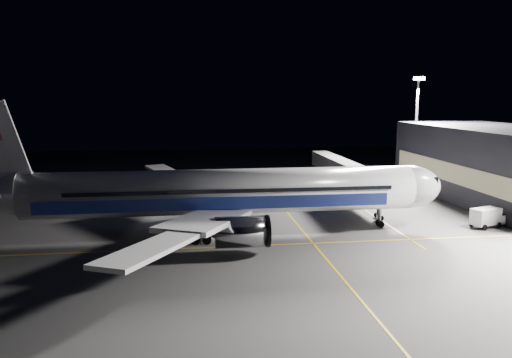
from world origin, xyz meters
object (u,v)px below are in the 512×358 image
at_px(jet_bridge, 349,172).
at_px(safety_cone_b, 230,217).
at_px(baggage_tug, 155,200).
at_px(safety_cone_c, 200,223).
at_px(airliner, 215,193).
at_px(floodlight_mast_north, 416,120).
at_px(service_truck, 488,217).
at_px(safety_cone_a, 220,211).

bearing_deg(jet_bridge, safety_cone_b, -151.94).
height_order(jet_bridge, baggage_tug, jet_bridge).
relative_size(baggage_tug, safety_cone_c, 4.62).
xyz_separation_m(jet_bridge, safety_cone_c, (-24.92, -14.06, -4.26)).
relative_size(airliner, floodlight_mast_north, 2.97).
distance_m(airliner, service_truck, 35.89).
xyz_separation_m(airliner, safety_cone_a, (1.28, 10.94, -4.87)).
bearing_deg(safety_cone_c, floodlight_mast_north, 33.11).
bearing_deg(jet_bridge, floodlight_mast_north, 37.74).
distance_m(baggage_tug, safety_cone_b, 15.02).
bearing_deg(safety_cone_a, safety_cone_b, -73.75).
distance_m(jet_bridge, safety_cone_b, 23.81).
distance_m(jet_bridge, service_truck, 23.75).
xyz_separation_m(floodlight_mast_north, safety_cone_a, (-39.80, -21.04, -12.08)).
relative_size(safety_cone_a, safety_cone_b, 1.10).
distance_m(baggage_tug, safety_cone_c, 14.87).
relative_size(baggage_tug, safety_cone_b, 5.61).
distance_m(airliner, baggage_tug, 19.74).
bearing_deg(service_truck, jet_bridge, 103.10).
xyz_separation_m(jet_bridge, service_truck, (12.57, -19.90, -3.21)).
xyz_separation_m(airliner, jet_bridge, (23.08, 18.06, -0.58)).
distance_m(safety_cone_a, safety_cone_b, 4.06).
height_order(airliner, safety_cone_c, airliner).
height_order(baggage_tug, safety_cone_c, baggage_tug).
bearing_deg(baggage_tug, safety_cone_c, -78.30).
distance_m(baggage_tug, safety_cone_a, 11.72).
distance_m(service_truck, baggage_tug, 48.18).
xyz_separation_m(floodlight_mast_north, safety_cone_b, (-38.66, -24.94, -12.11)).
bearing_deg(safety_cone_c, service_truck, -8.86).
height_order(baggage_tug, safety_cone_a, baggage_tug).
bearing_deg(safety_cone_c, airliner, -65.23).
bearing_deg(floodlight_mast_north, baggage_tug, -163.47).
distance_m(airliner, floodlight_mast_north, 52.56).
distance_m(floodlight_mast_north, service_truck, 35.99).
bearing_deg(baggage_tug, airliner, -78.81).
relative_size(airliner, safety_cone_a, 105.07).
bearing_deg(service_truck, floodlight_mast_north, 61.71).
height_order(service_truck, baggage_tug, service_truck).
xyz_separation_m(floodlight_mast_north, baggage_tug, (-49.67, -14.74, -11.52)).
relative_size(service_truck, safety_cone_b, 10.06).
bearing_deg(jet_bridge, safety_cone_c, -150.58).
bearing_deg(baggage_tug, floodlight_mast_north, 1.24).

